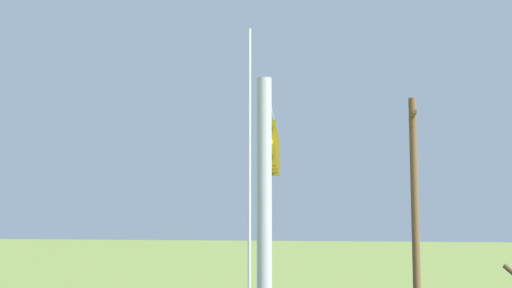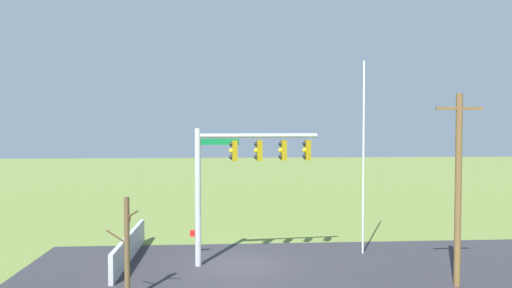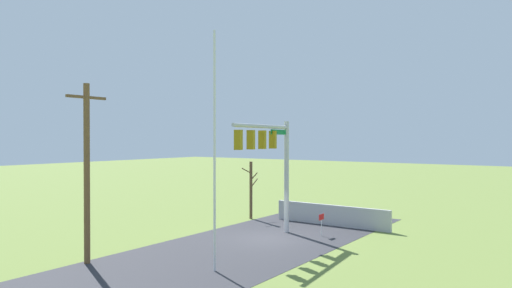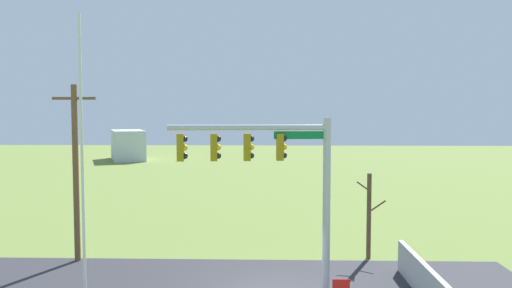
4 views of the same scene
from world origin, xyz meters
name	(u,v)px [view 3 (image 3 of 4)]	position (x,y,z in m)	size (l,w,h in m)	color
ground_plane	(267,239)	(0.00, 0.00, 0.00)	(160.00, 160.00, 0.00)	olive
road_surface	(219,254)	(-4.00, 0.00, 0.01)	(28.00, 8.00, 0.01)	#2D2D33
sidewalk_corner	(295,229)	(3.08, 0.07, 0.00)	(6.00, 6.00, 0.01)	#B7B5AD
retaining_fence	(331,215)	(5.45, -1.09, 0.64)	(0.20, 7.60, 1.28)	#A8A8AD
signal_mast	(271,154)	(0.23, -0.11, 4.58)	(5.79, 0.85, 6.39)	#B2B5BA
flagpole	(215,151)	(-6.18, -1.59, 4.89)	(0.10, 0.10, 9.78)	silver
utility_pole	(87,170)	(-8.49, 3.66, 4.05)	(1.90, 0.26, 7.78)	brown
bare_tree	(251,189)	(4.46, 4.35, 1.99)	(1.27, 1.02, 3.86)	brown
open_sign	(321,220)	(2.32, -2.04, 0.91)	(0.56, 0.04, 1.22)	silver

